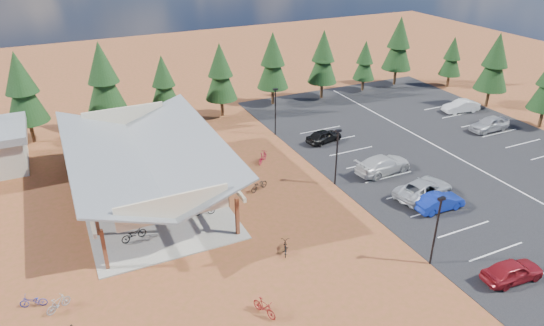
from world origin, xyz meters
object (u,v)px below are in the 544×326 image
Objects in this scene: trash_bin_0 at (226,202)px; bike_4 at (204,210)px; lamp_post_2 at (275,108)px; bike_11 at (264,307)px; lamp_post_1 at (337,153)px; car_8 at (489,124)px; lamp_post_0 at (437,226)px; car_2 at (424,189)px; bike_10 at (33,301)px; bike_5 at (181,192)px; bike_15 at (263,157)px; car_1 at (439,202)px; bike_3 at (122,171)px; trash_bin_1 at (214,182)px; bike_pavilion at (144,154)px; car_4 at (324,136)px; bike_14 at (227,177)px; bike_16 at (259,185)px; bike_1 at (144,199)px; bike_6 at (181,165)px; bike_0 at (134,234)px; car_9 at (461,106)px; car_3 at (383,164)px; bike_12 at (285,247)px; bike_9 at (58,304)px; bike_7 at (158,155)px; car_0 at (512,271)px.

trash_bin_0 is 2.10m from bike_4.
bike_11 is (-11.97, -23.52, -2.43)m from lamp_post_2.
car_8 is (21.43, 3.04, -2.15)m from lamp_post_1.
car_2 is at bearing 52.42° from lamp_post_0.
bike_11 is at bearing 77.79° from bike_10.
bike_5 reaches higher than bike_15.
car_1 is at bearing -111.02° from bike_5.
lamp_post_0 is 26.89m from bike_3.
bike_pavilion is at bearing 169.62° from trash_bin_1.
bike_14 is at bearing 94.96° from car_4.
lamp_post_1 is 2.73× the size of bike_16.
car_1 is (20.93, -10.62, 0.13)m from bike_1.
bike_3 is (-6.78, 5.13, 0.16)m from trash_bin_1.
bike_6 is at bearing -41.66° from bike_1.
car_4 is at bearing -64.90° from bike_5.
bike_3 reaches higher than bike_0.
car_9 is at bearing 5.51° from bike_pavilion.
lamp_post_1 is at bearing -18.43° from bike_pavilion.
bike_10 is 13.71m from bike_11.
car_9 is at bearing 8.11° from trash_bin_1.
lamp_post_0 is at bearing 151.12° from car_3.
lamp_post_2 is at bearing 39.65° from bike_14.
bike_6 is (6.06, 9.23, -0.08)m from bike_0.
car_9 reaches higher than bike_12.
bike_11 reaches higher than bike_0.
bike_0 is at bearing 143.34° from bike_6.
car_3 reaches higher than trash_bin_0.
bike_9 is (-22.76, -6.03, -2.50)m from lamp_post_1.
bike_5 is at bearing 60.81° from car_1.
bike_9 is (-10.03, -9.38, -0.16)m from bike_5.
car_9 is at bearing 42.09° from lamp_post_0.
bike_1 is at bearing 153.10° from trash_bin_0.
lamp_post_2 is (0.00, 24.00, 0.00)m from lamp_post_0.
bike_5 is at bearing 165.26° from lamp_post_1.
lamp_post_2 reaches higher than bike_11.
bike_7 is (-12.75, -0.93, -2.33)m from lamp_post_2.
car_3 is at bearing 178.21° from car_4.
bike_16 is (-6.36, 13.85, -2.48)m from lamp_post_0.
bike_6 is 18.36m from car_3.
bike_3 is at bearing -99.89° from car_8.
bike_3 is at bearing 150.91° from lamp_post_1.
bike_15 is (8.80, 3.18, -0.08)m from bike_5.
car_8 is (31.10, -0.98, 0.38)m from trash_bin_1.
bike_4 is at bearing -130.65° from bike_14.
bike_5 is (-3.07, -0.67, 0.19)m from trash_bin_1.
bike_9 is 17.84m from bike_14.
bike_7 is (-2.91, 10.47, 0.20)m from trash_bin_0.
lamp_post_2 is 3.26× the size of bike_10.
car_0 is at bearing 167.86° from car_4.
bike_0 is at bearing 75.24° from bike_15.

